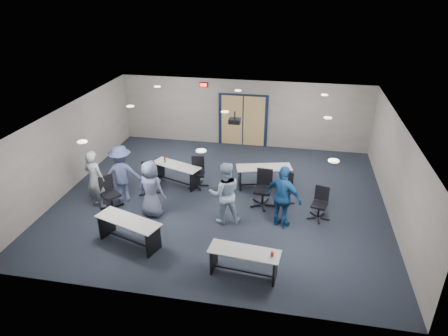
% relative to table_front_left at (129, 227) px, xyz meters
% --- Properties ---
extents(floor, '(10.00, 10.00, 0.00)m').
position_rel_table_front_left_xyz_m(floor, '(1.90, 2.80, -0.49)').
color(floor, black).
rests_on(floor, ground).
extents(back_wall, '(10.00, 0.04, 2.70)m').
position_rel_table_front_left_xyz_m(back_wall, '(1.90, 7.30, 0.86)').
color(back_wall, gray).
rests_on(back_wall, floor).
extents(front_wall, '(10.00, 0.04, 2.70)m').
position_rel_table_front_left_xyz_m(front_wall, '(1.90, -1.70, 0.86)').
color(front_wall, gray).
rests_on(front_wall, floor).
extents(left_wall, '(0.04, 9.00, 2.70)m').
position_rel_table_front_left_xyz_m(left_wall, '(-3.10, 2.80, 0.86)').
color(left_wall, gray).
rests_on(left_wall, floor).
extents(right_wall, '(0.04, 9.00, 2.70)m').
position_rel_table_front_left_xyz_m(right_wall, '(6.90, 2.80, 0.86)').
color(right_wall, gray).
rests_on(right_wall, floor).
extents(ceiling, '(10.00, 9.00, 0.04)m').
position_rel_table_front_left_xyz_m(ceiling, '(1.90, 2.80, 2.21)').
color(ceiling, white).
rests_on(ceiling, back_wall).
extents(double_door, '(2.00, 0.07, 2.20)m').
position_rel_table_front_left_xyz_m(double_door, '(1.90, 7.26, 0.56)').
color(double_door, black).
rests_on(double_door, back_wall).
extents(exit_sign, '(0.32, 0.07, 0.18)m').
position_rel_table_front_left_xyz_m(exit_sign, '(0.30, 7.24, 1.96)').
color(exit_sign, black).
rests_on(exit_sign, back_wall).
extents(ceiling_projector, '(0.35, 0.32, 0.37)m').
position_rel_table_front_left_xyz_m(ceiling_projector, '(2.20, 3.30, 1.91)').
color(ceiling_projector, black).
rests_on(ceiling_projector, ceiling).
extents(ceiling_can_lights, '(6.24, 5.74, 0.02)m').
position_rel_table_front_left_xyz_m(ceiling_can_lights, '(1.90, 3.05, 2.18)').
color(ceiling_can_lights, silver).
rests_on(ceiling_can_lights, ceiling).
extents(table_front_left, '(1.88, 1.14, 0.72)m').
position_rel_table_front_left_xyz_m(table_front_left, '(0.00, 0.00, 0.00)').
color(table_front_left, '#B4B1AA').
rests_on(table_front_left, floor).
extents(table_front_right, '(1.69, 0.70, 0.78)m').
position_rel_table_front_left_xyz_m(table_front_right, '(3.10, -0.64, -0.03)').
color(table_front_right, '#B4B1AA').
rests_on(table_front_right, floor).
extents(table_back_left, '(1.79, 1.12, 0.94)m').
position_rel_table_front_left_xyz_m(table_back_left, '(0.22, 3.46, -0.02)').
color(table_back_left, '#B4B1AA').
rests_on(table_back_left, floor).
extents(table_back_right, '(1.88, 1.02, 0.72)m').
position_rel_table_front_left_xyz_m(table_back_right, '(3.11, 3.77, 0.00)').
color(table_back_right, '#B4B1AA').
rests_on(table_back_right, floor).
extents(chair_back_a, '(0.76, 0.76, 1.03)m').
position_rel_table_front_left_xyz_m(chair_back_a, '(-0.46, 2.64, 0.02)').
color(chair_back_a, black).
rests_on(chair_back_a, floor).
extents(chair_back_b, '(0.72, 0.72, 1.00)m').
position_rel_table_front_left_xyz_m(chair_back_b, '(0.97, 3.39, 0.01)').
color(chair_back_b, black).
rests_on(chair_back_b, floor).
extents(chair_back_c, '(0.76, 0.76, 1.14)m').
position_rel_table_front_left_xyz_m(chair_back_c, '(3.20, 2.56, 0.07)').
color(chair_back_c, black).
rests_on(chair_back_c, floor).
extents(chair_back_d, '(0.69, 0.69, 0.96)m').
position_rel_table_front_left_xyz_m(chair_back_d, '(3.84, 2.84, -0.01)').
color(chair_back_d, black).
rests_on(chair_back_d, floor).
extents(chair_loose_left, '(0.91, 0.91, 1.04)m').
position_rel_table_front_left_xyz_m(chair_loose_left, '(-1.21, 1.52, 0.03)').
color(chair_loose_left, black).
rests_on(chair_loose_left, floor).
extents(chair_loose_right, '(0.74, 0.74, 0.96)m').
position_rel_table_front_left_xyz_m(chair_loose_right, '(4.86, 2.14, -0.01)').
color(chair_loose_right, black).
rests_on(chair_loose_right, floor).
extents(person_gray, '(0.75, 0.58, 1.83)m').
position_rel_table_front_left_xyz_m(person_gray, '(-1.70, 1.60, 0.42)').
color(person_gray, gray).
rests_on(person_gray, floor).
extents(person_plaid, '(0.94, 0.72, 1.70)m').
position_rel_table_front_left_xyz_m(person_plaid, '(0.10, 1.46, 0.36)').
color(person_plaid, slate).
rests_on(person_plaid, floor).
extents(person_lightblue, '(1.05, 0.92, 1.83)m').
position_rel_table_front_left_xyz_m(person_lightblue, '(2.23, 1.50, 0.42)').
color(person_lightblue, '#9CB6CE').
rests_on(person_lightblue, floor).
extents(person_navy, '(1.16, 0.88, 1.83)m').
position_rel_table_front_left_xyz_m(person_navy, '(3.83, 1.56, 0.42)').
color(person_navy, navy).
rests_on(person_navy, floor).
extents(person_back, '(1.33, 1.01, 1.83)m').
position_rel_table_front_left_xyz_m(person_back, '(-1.06, 2.09, 0.42)').
color(person_back, '#3D496E').
rests_on(person_back, floor).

